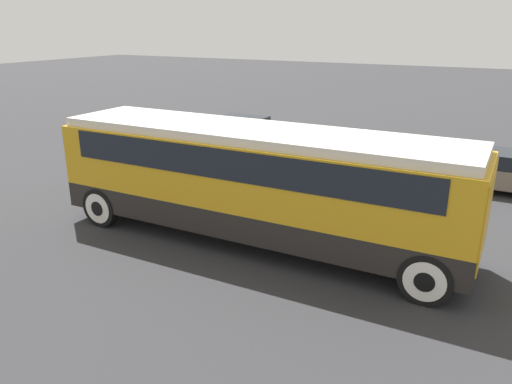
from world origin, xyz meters
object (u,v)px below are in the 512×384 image
parked_car_near (482,169)px  parked_car_mid (244,132)px  tour_bus (259,175)px  parked_car_far (370,151)px

parked_car_near → parked_car_mid: 10.18m
parked_car_near → tour_bus: bearing=-121.7°
parked_car_mid → parked_car_near: bearing=-7.3°
tour_bus → parked_car_mid: bearing=121.4°
parked_car_mid → parked_car_far: 6.03m
tour_bus → parked_car_far: (0.57, 8.18, -1.10)m
parked_car_far → parked_car_near: bearing=-8.3°
parked_car_near → parked_car_mid: (-10.10, 1.29, 0.03)m
tour_bus → parked_car_mid: (-5.42, 8.87, -1.10)m
tour_bus → parked_car_mid: 10.46m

